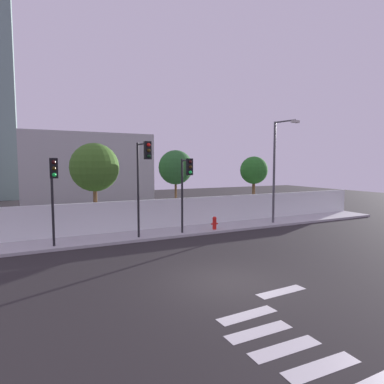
# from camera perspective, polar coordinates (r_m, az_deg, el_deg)

# --- Properties ---
(ground_plane) EXTENTS (80.00, 80.00, 0.00)m
(ground_plane) POSITION_cam_1_polar(r_m,az_deg,el_deg) (11.87, 5.81, -15.40)
(ground_plane) COLOR #282525
(sidewalk) EXTENTS (36.00, 2.40, 0.15)m
(sidewalk) POSITION_cam_1_polar(r_m,az_deg,el_deg) (19.00, -7.74, -7.44)
(sidewalk) COLOR #B2B2B2
(sidewalk) RESTS_ON ground
(perimeter_wall) EXTENTS (36.00, 0.18, 1.80)m
(perimeter_wall) POSITION_cam_1_polar(r_m,az_deg,el_deg) (20.03, -8.98, -3.98)
(perimeter_wall) COLOR white
(perimeter_wall) RESTS_ON sidewalk
(crosswalk_marking) EXTENTS (4.06, 4.73, 0.01)m
(crosswalk_marking) POSITION_cam_1_polar(r_m,az_deg,el_deg) (8.98, 17.10, -22.54)
(crosswalk_marking) COLOR silver
(crosswalk_marking) RESTS_ON ground
(traffic_light_left) EXTENTS (0.36, 1.55, 5.11)m
(traffic_light_left) POSITION_cam_1_polar(r_m,az_deg,el_deg) (17.10, -8.58, 3.97)
(traffic_light_left) COLOR black
(traffic_light_left) RESTS_ON sidewalk
(traffic_light_center) EXTENTS (0.34, 1.51, 4.24)m
(traffic_light_center) POSITION_cam_1_polar(r_m,az_deg,el_deg) (16.26, -23.11, 1.50)
(traffic_light_center) COLOR black
(traffic_light_center) RESTS_ON sidewalk
(traffic_light_right) EXTENTS (0.36, 1.43, 4.27)m
(traffic_light_right) POSITION_cam_1_polar(r_m,az_deg,el_deg) (18.07, -1.02, 2.26)
(traffic_light_right) COLOR black
(traffic_light_right) RESTS_ON sidewalk
(street_lamp_curbside) EXTENTS (0.65, 1.82, 6.78)m
(street_lamp_curbside) POSITION_cam_1_polar(r_m,az_deg,el_deg) (22.51, 14.64, 4.79)
(street_lamp_curbside) COLOR #4C4C51
(street_lamp_curbside) RESTS_ON sidewalk
(fire_hydrant) EXTENTS (0.44, 0.26, 0.79)m
(fire_hydrant) POSITION_cam_1_polar(r_m,az_deg,el_deg) (20.00, 3.95, -5.33)
(fire_hydrant) COLOR red
(fire_hydrant) RESTS_ON sidewalk
(roadside_tree_midleft) EXTENTS (2.91, 2.91, 5.38)m
(roadside_tree_midleft) POSITION_cam_1_polar(r_m,az_deg,el_deg) (20.44, -16.68, 4.11)
(roadside_tree_midleft) COLOR brown
(roadside_tree_midleft) RESTS_ON ground
(roadside_tree_midright) EXTENTS (2.31, 2.31, 5.06)m
(roadside_tree_midright) POSITION_cam_1_polar(r_m,az_deg,el_deg) (22.01, -2.88, 4.29)
(roadside_tree_midright) COLOR brown
(roadside_tree_midright) RESTS_ON ground
(roadside_tree_rightmost) EXTENTS (2.10, 2.10, 4.72)m
(roadside_tree_rightmost) POSITION_cam_1_polar(r_m,az_deg,el_deg) (25.38, 10.77, 3.69)
(roadside_tree_rightmost) COLOR brown
(roadside_tree_rightmost) RESTS_ON ground
(low_building_distant) EXTENTS (11.65, 6.00, 6.97)m
(low_building_distant) POSITION_cam_1_polar(r_m,az_deg,el_deg) (33.26, -17.92, 3.55)
(low_building_distant) COLOR #A8A8A8
(low_building_distant) RESTS_ON ground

